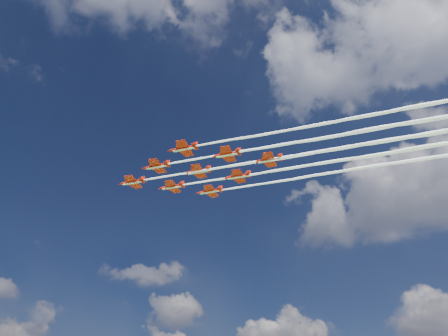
# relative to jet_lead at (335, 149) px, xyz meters

# --- Properties ---
(jet_lead) EXTENTS (125.35, 52.33, 2.32)m
(jet_lead) POSITION_rel_jet_lead_xyz_m (0.00, 0.00, 0.00)
(jet_lead) COLOR #B7160A
(jet_row2_port) EXTENTS (125.35, 52.33, 2.32)m
(jet_row2_port) POSITION_rel_jet_lead_xyz_m (12.66, -1.67, 0.00)
(jet_row2_port) COLOR #B7160A
(jet_row2_starb) EXTENTS (125.35, 52.33, 2.32)m
(jet_row2_starb) POSITION_rel_jet_lead_xyz_m (8.08, 9.89, 0.00)
(jet_row2_starb) COLOR #B7160A
(jet_row3_port) EXTENTS (125.35, 52.33, 2.32)m
(jet_row3_port) POSITION_rel_jet_lead_xyz_m (25.31, -3.34, 0.00)
(jet_row3_port) COLOR #B7160A
(jet_row3_centre) EXTENTS (125.35, 52.33, 2.32)m
(jet_row3_centre) POSITION_rel_jet_lead_xyz_m (20.73, 8.22, 0.00)
(jet_row3_centre) COLOR #B7160A
(jet_row3_starb) EXTENTS (125.35, 52.33, 2.32)m
(jet_row3_starb) POSITION_rel_jet_lead_xyz_m (16.15, 19.77, 0.00)
(jet_row3_starb) COLOR #B7160A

